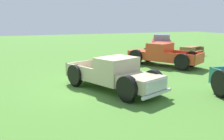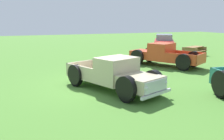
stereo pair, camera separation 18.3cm
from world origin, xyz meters
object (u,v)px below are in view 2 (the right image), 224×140
(pickup_truck_foreground, at_px, (118,75))
(picnic_table, at_px, (194,50))
(pickup_truck_behind_left, at_px, (161,55))
(sedan_distant_a, at_px, (164,41))

(pickup_truck_foreground, xyz_separation_m, picnic_table, (-7.73, 10.36, -0.22))
(pickup_truck_behind_left, height_order, sedan_distant_a, sedan_distant_a)
(pickup_truck_foreground, relative_size, pickup_truck_behind_left, 1.00)
(sedan_distant_a, xyz_separation_m, picnic_table, (5.11, -0.23, -0.31))
(pickup_truck_foreground, height_order, sedan_distant_a, sedan_distant_a)
(pickup_truck_behind_left, xyz_separation_m, picnic_table, (-2.92, 5.19, -0.23))
(picnic_table, bearing_deg, sedan_distant_a, 177.45)
(pickup_truck_foreground, distance_m, pickup_truck_behind_left, 7.06)
(pickup_truck_foreground, xyz_separation_m, pickup_truck_behind_left, (-4.80, 5.17, 0.01))
(pickup_truck_foreground, bearing_deg, sedan_distant_a, 140.49)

